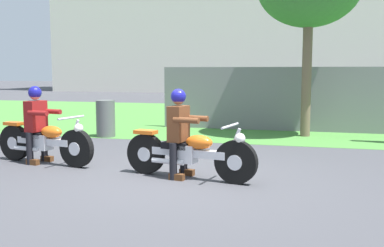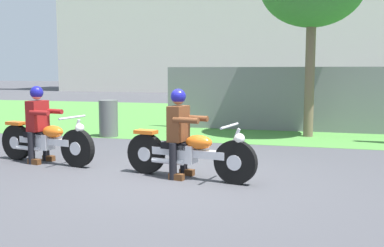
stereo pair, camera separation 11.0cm
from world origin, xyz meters
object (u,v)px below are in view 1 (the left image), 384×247
motorcycle_follow (44,142)px  trash_can (106,119)px  motorcycle_lead (189,153)px  rider_lead (180,126)px  rider_follow (37,118)px

motorcycle_follow → trash_can: bearing=107.7°
motorcycle_lead → rider_lead: bearing=179.2°
motorcycle_follow → trash_can: size_ratio=2.27×
rider_follow → trash_can: (-0.25, 3.36, -0.36)m
rider_follow → trash_can: rider_follow is taller
rider_follow → trash_can: bearing=105.0°
motorcycle_follow → trash_can: trash_can is taller
rider_follow → motorcycle_follow: bearing=-0.8°
rider_lead → rider_follow: (-2.85, 0.43, 0.00)m
rider_lead → trash_can: rider_lead is taller
rider_lead → rider_follow: bearing=-177.8°
rider_lead → motorcycle_follow: rider_lead is taller
motorcycle_lead → motorcycle_follow: motorcycle_follow is taller
rider_lead → trash_can: 4.90m
rider_lead → rider_follow: rider_follow is taller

